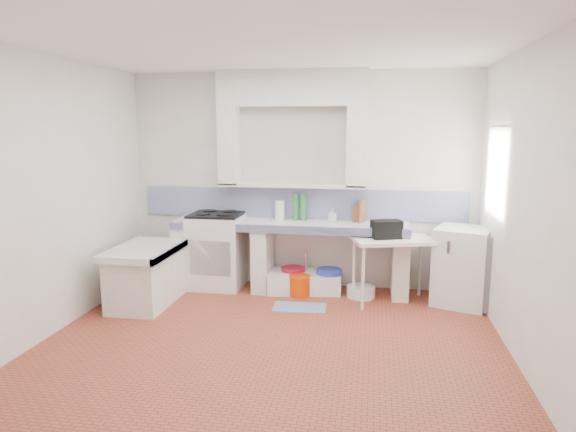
% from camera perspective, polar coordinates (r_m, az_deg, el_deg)
% --- Properties ---
extents(floor, '(4.50, 4.50, 0.00)m').
position_cam_1_polar(floor, '(5.13, -1.91, -14.10)').
color(floor, '#A1412A').
rests_on(floor, ground).
extents(ceiling, '(4.50, 4.50, 0.00)m').
position_cam_1_polar(ceiling, '(4.75, -2.10, 18.53)').
color(ceiling, white).
rests_on(ceiling, ground).
extents(wall_back, '(4.50, 0.00, 4.50)m').
position_cam_1_polar(wall_back, '(6.70, 1.42, 3.95)').
color(wall_back, white).
rests_on(wall_back, ground).
extents(wall_front, '(4.50, 0.00, 4.50)m').
position_cam_1_polar(wall_front, '(2.84, -10.08, -4.06)').
color(wall_front, white).
rests_on(wall_front, ground).
extents(wall_left, '(0.00, 4.50, 4.50)m').
position_cam_1_polar(wall_left, '(5.64, -25.04, 1.96)').
color(wall_left, white).
rests_on(wall_left, ground).
extents(wall_right, '(0.00, 4.50, 4.50)m').
position_cam_1_polar(wall_right, '(4.83, 25.17, 0.80)').
color(wall_right, white).
rests_on(wall_right, ground).
extents(alcove_mass, '(1.90, 0.25, 0.45)m').
position_cam_1_polar(alcove_mass, '(6.58, 0.41, 14.10)').
color(alcove_mass, white).
rests_on(alcove_mass, ground).
extents(window_frame, '(0.35, 0.86, 1.06)m').
position_cam_1_polar(window_frame, '(6.01, 23.89, 4.38)').
color(window_frame, '#3A2212').
rests_on(window_frame, ground).
extents(lace_valance, '(0.01, 0.84, 0.24)m').
position_cam_1_polar(lace_valance, '(5.95, 22.77, 8.08)').
color(lace_valance, white).
rests_on(lace_valance, ground).
extents(counter_slab, '(3.00, 0.60, 0.08)m').
position_cam_1_polar(counter_slab, '(6.50, 0.15, -1.04)').
color(counter_slab, white).
rests_on(counter_slab, ground).
extents(counter_lip, '(3.00, 0.04, 0.10)m').
position_cam_1_polar(counter_lip, '(6.23, -0.27, -1.51)').
color(counter_lip, navy).
rests_on(counter_lip, ground).
extents(counter_pier_left, '(0.20, 0.55, 0.82)m').
position_cam_1_polar(counter_pier_left, '(6.96, -11.34, -4.31)').
color(counter_pier_left, white).
rests_on(counter_pier_left, ground).
extents(counter_pier_mid, '(0.20, 0.55, 0.82)m').
position_cam_1_polar(counter_pier_mid, '(6.66, -2.83, -4.75)').
color(counter_pier_mid, white).
rests_on(counter_pier_mid, ground).
extents(counter_pier_right, '(0.20, 0.55, 0.82)m').
position_cam_1_polar(counter_pier_right, '(6.52, 12.43, -5.28)').
color(counter_pier_right, white).
rests_on(counter_pier_right, ground).
extents(peninsula_top, '(0.70, 1.10, 0.08)m').
position_cam_1_polar(peninsula_top, '(6.26, -15.72, -3.69)').
color(peninsula_top, white).
rests_on(peninsula_top, ground).
extents(peninsula_base, '(0.60, 1.00, 0.62)m').
position_cam_1_polar(peninsula_base, '(6.35, -15.58, -6.77)').
color(peninsula_base, white).
rests_on(peninsula_base, ground).
extents(peninsula_lip, '(0.04, 1.10, 0.10)m').
position_cam_1_polar(peninsula_lip, '(6.13, -12.92, -3.86)').
color(peninsula_lip, navy).
rests_on(peninsula_lip, ground).
extents(backsplash, '(4.27, 0.03, 0.40)m').
position_cam_1_polar(backsplash, '(6.72, 1.39, 1.39)').
color(backsplash, navy).
rests_on(backsplash, ground).
extents(stove, '(0.68, 0.65, 0.96)m').
position_cam_1_polar(stove, '(6.82, -7.88, -3.90)').
color(stove, white).
rests_on(stove, ground).
extents(sink, '(0.98, 0.62, 0.22)m').
position_cam_1_polar(sink, '(6.65, 1.76, -7.44)').
color(sink, white).
rests_on(sink, ground).
extents(side_table, '(1.06, 0.77, 0.04)m').
position_cam_1_polar(side_table, '(6.28, 11.62, -5.99)').
color(side_table, white).
rests_on(side_table, ground).
extents(fridge, '(0.77, 0.77, 0.93)m').
position_cam_1_polar(fridge, '(6.42, 18.88, -5.34)').
color(fridge, white).
rests_on(fridge, ground).
extents(bucket_red, '(0.38, 0.38, 0.29)m').
position_cam_1_polar(bucket_red, '(6.70, 0.60, -6.98)').
color(bucket_red, '#B80E30').
rests_on(bucket_red, ground).
extents(bucket_orange, '(0.31, 0.31, 0.26)m').
position_cam_1_polar(bucket_orange, '(6.46, 1.31, -7.78)').
color(bucket_orange, '#E93F01').
rests_on(bucket_orange, ground).
extents(bucket_blue, '(0.41, 0.41, 0.31)m').
position_cam_1_polar(bucket_blue, '(6.58, 4.61, -7.26)').
color(bucket_blue, '#293FBF').
rests_on(bucket_blue, ground).
extents(basin_white, '(0.46, 0.46, 0.14)m').
position_cam_1_polar(basin_white, '(6.49, 8.14, -8.36)').
color(basin_white, white).
rests_on(basin_white, ground).
extents(water_bottle_a, '(0.10, 0.10, 0.28)m').
position_cam_1_polar(water_bottle_a, '(6.79, 1.52, -6.81)').
color(water_bottle_a, silver).
rests_on(water_bottle_a, ground).
extents(water_bottle_b, '(0.09, 0.09, 0.28)m').
position_cam_1_polar(water_bottle_b, '(6.78, 2.09, -6.85)').
color(water_bottle_b, silver).
rests_on(water_bottle_b, ground).
extents(black_bag, '(0.39, 0.30, 0.22)m').
position_cam_1_polar(black_bag, '(6.15, 10.94, -1.47)').
color(black_bag, black).
rests_on(black_bag, side_table).
extents(green_bottle_a, '(0.09, 0.09, 0.35)m').
position_cam_1_polar(green_bottle_a, '(6.60, 0.84, 1.01)').
color(green_bottle_a, '#297537').
rests_on(green_bottle_a, counter_slab).
extents(green_bottle_b, '(0.10, 0.10, 0.35)m').
position_cam_1_polar(green_bottle_b, '(6.59, 1.65, 0.98)').
color(green_bottle_b, '#297537').
rests_on(green_bottle_b, counter_slab).
extents(knife_block, '(0.12, 0.11, 0.22)m').
position_cam_1_polar(knife_block, '(6.54, 7.69, 0.26)').
color(knife_block, brown).
rests_on(knife_block, counter_slab).
extents(cutting_board, '(0.08, 0.21, 0.29)m').
position_cam_1_polar(cutting_board, '(6.53, 8.32, 0.54)').
color(cutting_board, brown).
rests_on(cutting_board, counter_slab).
extents(paper_towel, '(0.16, 0.16, 0.25)m').
position_cam_1_polar(paper_towel, '(6.64, -0.92, 0.65)').
color(paper_towel, white).
rests_on(paper_towel, counter_slab).
extents(soap_bottle, '(0.10, 0.11, 0.17)m').
position_cam_1_polar(soap_bottle, '(6.53, 4.97, 0.11)').
color(soap_bottle, white).
rests_on(soap_bottle, counter_slab).
extents(rug, '(0.63, 0.38, 0.01)m').
position_cam_1_polar(rug, '(6.08, 1.32, -10.17)').
color(rug, navy).
rests_on(rug, ground).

